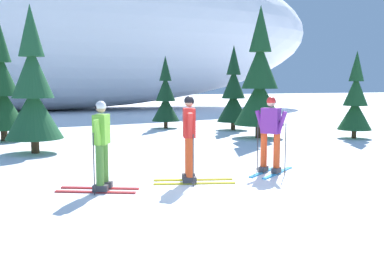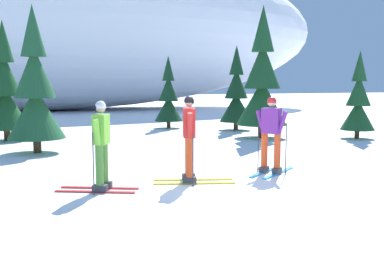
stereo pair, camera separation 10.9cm
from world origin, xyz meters
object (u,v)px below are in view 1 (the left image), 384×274
object	(u,v)px
skier_red_jacket	(189,137)
pine_tree_right	(233,95)
pine_tree_center_left	(33,92)
pine_tree_center	(166,98)
pine_tree_far_right	(355,102)
skier_purple_jacket	(271,133)
pine_tree_center_right	(260,83)
pine_tree_left	(2,91)
skier_lime_jacket	(101,144)

from	to	relation	value
skier_red_jacket	pine_tree_right	size ratio (longest dim) A/B	0.50
skier_red_jacket	pine_tree_center_left	size ratio (longest dim) A/B	0.42
pine_tree_center	pine_tree_far_right	size ratio (longest dim) A/B	1.01
skier_purple_jacket	pine_tree_center_right	bearing A→B (deg)	64.07
skier_red_jacket	pine_tree_right	distance (m)	10.57
skier_red_jacket	pine_tree_right	bearing A→B (deg)	60.11
pine_tree_center	skier_purple_jacket	bearing A→B (deg)	-93.74
skier_purple_jacket	pine_tree_center_left	world-z (taller)	pine_tree_center_left
skier_red_jacket	skier_purple_jacket	size ratio (longest dim) A/B	1.03
pine_tree_left	skier_purple_jacket	bearing A→B (deg)	-54.34
pine_tree_center	pine_tree_right	distance (m)	3.07
skier_red_jacket	pine_tree_left	xyz separation A→B (m)	(-3.91, 8.57, 0.80)
skier_lime_jacket	pine_tree_right	world-z (taller)	pine_tree_right
pine_tree_left	pine_tree_center_left	world-z (taller)	pine_tree_center_left
skier_lime_jacket	pine_tree_right	xyz separation A→B (m)	(7.10, 9.30, 0.60)
skier_red_jacket	skier_purple_jacket	bearing A→B (deg)	6.98
pine_tree_center	pine_tree_right	bearing A→B (deg)	-34.91
pine_tree_center	pine_tree_far_right	distance (m)	8.08
skier_purple_jacket	pine_tree_right	distance (m)	9.48
pine_tree_center_left	pine_tree_left	bearing A→B (deg)	106.26
pine_tree_center_right	pine_tree_center_left	bearing A→B (deg)	-172.18
pine_tree_far_right	pine_tree_center_right	bearing A→B (deg)	157.10
pine_tree_center_left	pine_tree_center	world-z (taller)	pine_tree_center_left
pine_tree_center_right	pine_tree_right	size ratio (longest dim) A/B	1.34
skier_purple_jacket	pine_tree_far_right	bearing A→B (deg)	37.37
skier_purple_jacket	pine_tree_center_right	size ratio (longest dim) A/B	0.36
pine_tree_center_right	pine_tree_right	distance (m)	2.87
skier_red_jacket	pine_tree_center_right	distance (m)	8.15
skier_red_jacket	pine_tree_center_left	distance (m)	6.08
skier_lime_jacket	pine_tree_center	distance (m)	11.98
pine_tree_far_right	pine_tree_center	bearing A→B (deg)	132.82
pine_tree_center_left	pine_tree_far_right	distance (m)	11.20
pine_tree_center_left	pine_tree_center_right	size ratio (longest dim) A/B	0.89
skier_lime_jacket	pine_tree_right	distance (m)	11.72
skier_red_jacket	pine_tree_far_right	world-z (taller)	pine_tree_far_right
pine_tree_right	pine_tree_left	bearing A→B (deg)	-176.35
pine_tree_center_left	skier_lime_jacket	bearing A→B (deg)	-78.41
pine_tree_center	pine_tree_center_right	xyz separation A→B (m)	(2.27, -4.56, 0.68)
skier_red_jacket	pine_tree_far_right	bearing A→B (deg)	31.13
pine_tree_center_left	pine_tree_center	xyz separation A→B (m)	(5.69, 5.66, -0.45)
pine_tree_center_left	skier_purple_jacket	bearing A→B (deg)	-44.99
pine_tree_center	skier_red_jacket	bearing A→B (deg)	-104.15
pine_tree_center_left	pine_tree_center	size ratio (longest dim) A/B	1.33
pine_tree_left	pine_tree_center_right	world-z (taller)	pine_tree_center_right
pine_tree_right	pine_tree_center_left	bearing A→B (deg)	-154.56
pine_tree_center_left	pine_tree_right	distance (m)	9.09
skier_lime_jacket	pine_tree_center_right	distance (m)	9.50
skier_red_jacket	skier_lime_jacket	bearing A→B (deg)	-175.40
pine_tree_left	pine_tree_center	size ratio (longest dim) A/B	1.31
pine_tree_left	pine_tree_right	distance (m)	9.20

